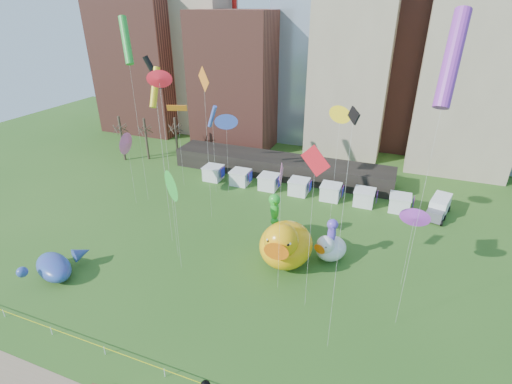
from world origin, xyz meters
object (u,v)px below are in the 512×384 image
at_px(whale_inflatable, 56,266).
at_px(small_duck, 330,248).
at_px(seahorse_green, 275,207).
at_px(big_duck, 285,244).
at_px(seahorse_purple, 332,231).
at_px(box_truck, 439,207).

bearing_deg(whale_inflatable, small_duck, 51.38).
xyz_separation_m(seahorse_green, whale_inflatable, (-20.28, -14.60, -3.97)).
xyz_separation_m(big_duck, seahorse_green, (-2.60, 3.78, 2.25)).
distance_m(seahorse_green, whale_inflatable, 25.30).
height_order(seahorse_purple, whale_inflatable, seahorse_purple).
bearing_deg(seahorse_purple, box_truck, 44.21).
bearing_deg(seahorse_purple, whale_inflatable, -162.69).
height_order(seahorse_green, box_truck, seahorse_green).
height_order(big_duck, seahorse_green, seahorse_green).
relative_size(whale_inflatable, box_truck, 1.14).
height_order(big_duck, seahorse_purple, big_duck).
bearing_deg(seahorse_purple, small_duck, 98.77).
bearing_deg(whale_inflatable, seahorse_purple, 51.02).
height_order(big_duck, whale_inflatable, big_duck).
bearing_deg(small_duck, seahorse_green, -162.28).
distance_m(big_duck, small_duck, 5.58).
relative_size(big_duck, seahorse_purple, 1.51).
height_order(small_duck, seahorse_green, seahorse_green).
bearing_deg(box_truck, big_duck, -117.68).
xyz_separation_m(seahorse_purple, whale_inflatable, (-27.47, -13.62, -2.77)).
distance_m(big_duck, whale_inflatable, 25.36).
height_order(small_duck, seahorse_purple, seahorse_purple).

